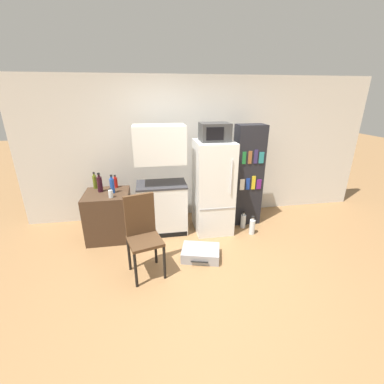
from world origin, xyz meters
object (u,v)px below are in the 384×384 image
at_px(bottle_clear_short, 111,194).
at_px(water_bottle_middle, 243,221).
at_px(refrigerator, 213,187).
at_px(bookshelf, 248,176).
at_px(microwave, 215,132).
at_px(bottle_ketchup_red, 115,182).
at_px(suitcase_large_flat, 201,253).
at_px(bottle_wine_dark, 100,184).
at_px(chair, 142,229).
at_px(side_table, 109,215).
at_px(bottle_blue_soda, 112,185).
at_px(bottle_olive_oil, 95,182).
at_px(water_bottle_front, 252,226).
at_px(kitchen_hutch, 161,186).

xyz_separation_m(bottle_clear_short, water_bottle_middle, (2.17, 0.13, -0.70)).
distance_m(refrigerator, bottle_clear_short, 1.63).
bearing_deg(bookshelf, microwave, -165.35).
height_order(refrigerator, bottle_ketchup_red, refrigerator).
bearing_deg(bottle_clear_short, suitcase_large_flat, -27.07).
distance_m(bottle_ketchup_red, suitcase_large_flat, 1.81).
bearing_deg(microwave, bottle_wine_dark, 177.17).
relative_size(bottle_ketchup_red, chair, 0.20).
height_order(side_table, bottle_ketchup_red, bottle_ketchup_red).
xyz_separation_m(bookshelf, bottle_blue_soda, (-2.27, -0.17, 0.01)).
height_order(bottle_wine_dark, suitcase_large_flat, bottle_wine_dark).
xyz_separation_m(bookshelf, suitcase_large_flat, (-1.03, -1.00, -0.80)).
distance_m(bottle_clear_short, suitcase_large_flat, 1.59).
relative_size(microwave, chair, 0.43).
bearing_deg(bottle_ketchup_red, microwave, -9.10).
relative_size(microwave, bookshelf, 0.26).
distance_m(side_table, bottle_olive_oil, 0.60).
relative_size(suitcase_large_flat, water_bottle_front, 1.89).
xyz_separation_m(refrigerator, bottle_ketchup_red, (-1.59, 0.25, 0.09)).
distance_m(kitchen_hutch, bookshelf, 1.52).
height_order(microwave, bookshelf, microwave).
bearing_deg(suitcase_large_flat, bottle_blue_soda, 161.65).
xyz_separation_m(bottle_olive_oil, water_bottle_middle, (2.47, -0.33, -0.76)).
distance_m(kitchen_hutch, suitcase_large_flat, 1.26).
distance_m(microwave, bottle_wine_dark, 1.97).
xyz_separation_m(bookshelf, bottle_olive_oil, (-2.58, 0.09, 0.01)).
height_order(side_table, bookshelf, bookshelf).
distance_m(refrigerator, bottle_blue_soda, 1.62).
bearing_deg(bottle_ketchup_red, water_bottle_front, -14.19).
bearing_deg(microwave, refrigerator, 73.81).
relative_size(bookshelf, suitcase_large_flat, 2.86).
bearing_deg(bookshelf, bottle_blue_soda, -175.78).
bearing_deg(water_bottle_front, bottle_blue_soda, 172.10).
bearing_deg(water_bottle_front, bottle_ketchup_red, 165.81).
distance_m(refrigerator, water_bottle_front, 0.93).
height_order(microwave, bottle_ketchup_red, microwave).
bearing_deg(bottle_blue_soda, bottle_ketchup_red, 85.36).
relative_size(microwave, bottle_clear_short, 3.06).
relative_size(kitchen_hutch, water_bottle_middle, 5.91).
height_order(bottle_clear_short, suitcase_large_flat, bottle_clear_short).
relative_size(bookshelf, bottle_wine_dark, 5.67).
xyz_separation_m(bottle_olive_oil, bottle_ketchup_red, (0.32, -0.01, -0.03)).
height_order(bottle_clear_short, bottle_ketchup_red, bottle_ketchup_red).
relative_size(bookshelf, water_bottle_middle, 5.82).
xyz_separation_m(kitchen_hutch, water_bottle_front, (1.47, -0.38, -0.68)).
xyz_separation_m(microwave, bottle_clear_short, (-1.62, -0.19, -0.84)).
distance_m(bookshelf, bottle_wine_dark, 2.47).
relative_size(kitchen_hutch, bottle_ketchup_red, 8.41).
relative_size(kitchen_hutch, bottle_clear_short, 12.11).
bearing_deg(refrigerator, bottle_ketchup_red, 170.96).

